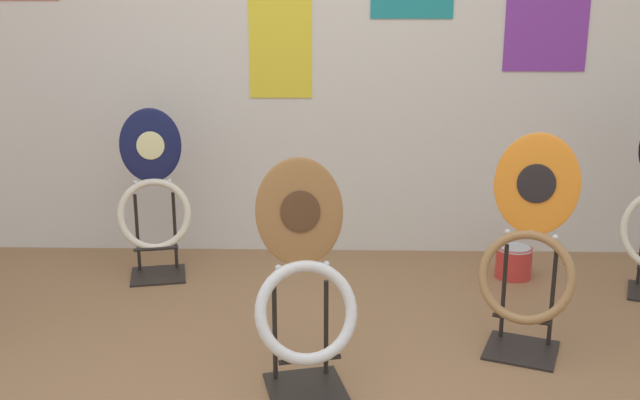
{
  "coord_description": "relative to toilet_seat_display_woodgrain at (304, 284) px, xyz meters",
  "views": [
    {
      "loc": [
        0.16,
        -2.01,
        1.35
      ],
      "look_at": [
        0.08,
        1.03,
        0.55
      ],
      "focal_mm": 40.0,
      "sensor_mm": 36.0,
      "label": 1
    }
  ],
  "objects": [
    {
      "name": "wall_back",
      "position": [
        -0.04,
        1.62,
        0.89
      ],
      "size": [
        8.0,
        0.07,
        2.6
      ],
      "color": "silver",
      "rests_on": "ground_plane"
    },
    {
      "name": "toilet_seat_display_orange_sun",
      "position": [
        0.89,
        0.33,
        0.01
      ],
      "size": [
        0.43,
        0.39,
        0.89
      ],
      "color": "black",
      "rests_on": "ground_plane"
    },
    {
      "name": "paint_can",
      "position": [
        1.05,
        1.17,
        -0.32
      ],
      "size": [
        0.19,
        0.19,
        0.17
      ],
      "color": "red",
      "rests_on": "ground_plane"
    },
    {
      "name": "toilet_seat_display_navy_moon",
      "position": [
        -0.83,
        1.13,
        0.02
      ],
      "size": [
        0.39,
        0.34,
        0.89
      ],
      "color": "black",
      "rests_on": "ground_plane"
    },
    {
      "name": "toilet_seat_display_woodgrain",
      "position": [
        0.0,
        0.0,
        0.0
      ],
      "size": [
        0.41,
        0.36,
        0.85
      ],
      "color": "black",
      "rests_on": "ground_plane"
    }
  ]
}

